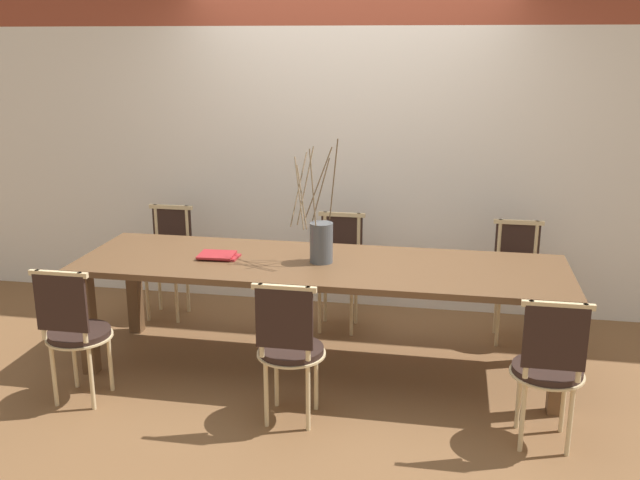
# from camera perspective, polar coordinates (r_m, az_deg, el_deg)

# --- Properties ---
(ground_plane) EXTENTS (16.00, 16.00, 0.00)m
(ground_plane) POSITION_cam_1_polar(r_m,az_deg,el_deg) (4.88, -0.00, -10.10)
(ground_plane) COLOR brown
(wall_rear) EXTENTS (12.00, 0.06, 3.20)m
(wall_rear) POSITION_cam_1_polar(r_m,az_deg,el_deg) (5.65, 2.35, 10.40)
(wall_rear) COLOR white
(wall_rear) RESTS_ON ground_plane
(dining_table) EXTENTS (3.15, 0.91, 0.74)m
(dining_table) POSITION_cam_1_polar(r_m,az_deg,el_deg) (4.63, -0.00, -2.75)
(dining_table) COLOR brown
(dining_table) RESTS_ON ground_plane
(chair_near_leftend) EXTENTS (0.39, 0.39, 0.87)m
(chair_near_leftend) POSITION_cam_1_polar(r_m,az_deg,el_deg) (4.49, -19.04, -6.71)
(chair_near_leftend) COLOR black
(chair_near_leftend) RESTS_ON ground_plane
(chair_near_left) EXTENTS (0.39, 0.39, 0.87)m
(chair_near_left) POSITION_cam_1_polar(r_m,az_deg,el_deg) (4.03, -2.47, -8.40)
(chair_near_left) COLOR black
(chair_near_left) RESTS_ON ground_plane
(chair_near_center) EXTENTS (0.39, 0.39, 0.87)m
(chair_near_center) POSITION_cam_1_polar(r_m,az_deg,el_deg) (3.98, 17.85, -9.51)
(chair_near_center) COLOR black
(chair_near_center) RESTS_ON ground_plane
(chair_far_leftend) EXTENTS (0.39, 0.39, 0.87)m
(chair_far_leftend) POSITION_cam_1_polar(r_m,az_deg,el_deg) (5.73, -12.06, -1.34)
(chair_far_leftend) COLOR black
(chair_far_leftend) RESTS_ON ground_plane
(chair_far_left) EXTENTS (0.39, 0.39, 0.87)m
(chair_far_left) POSITION_cam_1_polar(r_m,az_deg,el_deg) (5.37, 1.55, -2.15)
(chair_far_left) COLOR black
(chair_far_left) RESTS_ON ground_plane
(chair_far_center) EXTENTS (0.39, 0.39, 0.87)m
(chair_far_center) POSITION_cam_1_polar(r_m,az_deg,el_deg) (5.33, 15.43, -2.85)
(chair_far_center) COLOR black
(chair_far_center) RESTS_ON ground_plane
(vase_centerpiece) EXTENTS (0.30, 0.37, 0.81)m
(vase_centerpiece) POSITION_cam_1_polar(r_m,az_deg,el_deg) (4.57, 0.08, -0.03)
(vase_centerpiece) COLOR #4C5156
(vase_centerpiece) RESTS_ON dining_table
(book_stack) EXTENTS (0.27, 0.20, 0.03)m
(book_stack) POSITION_cam_1_polar(r_m,az_deg,el_deg) (4.75, -8.18, -1.24)
(book_stack) COLOR maroon
(book_stack) RESTS_ON dining_table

